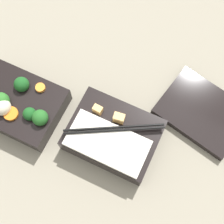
% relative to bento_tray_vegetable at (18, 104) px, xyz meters
% --- Properties ---
extents(ground_plane, '(3.00, 3.00, 0.00)m').
position_rel_bento_tray_vegetable_xyz_m(ground_plane, '(0.11, 0.03, -0.03)').
color(ground_plane, gray).
extents(bento_tray_vegetable, '(0.20, 0.15, 0.08)m').
position_rel_bento_tray_vegetable_xyz_m(bento_tray_vegetable, '(0.00, 0.00, 0.00)').
color(bento_tray_vegetable, black).
rests_on(bento_tray_vegetable, ground_plane).
extents(bento_tray_rice, '(0.20, 0.15, 0.07)m').
position_rel_bento_tray_vegetable_xyz_m(bento_tray_rice, '(0.23, 0.03, -0.00)').
color(bento_tray_rice, black).
rests_on(bento_tray_rice, ground_plane).
extents(bento_lid, '(0.22, 0.18, 0.02)m').
position_rel_bento_tray_vegetable_xyz_m(bento_lid, '(0.39, 0.17, -0.02)').
color(bento_lid, black).
rests_on(bento_lid, ground_plane).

